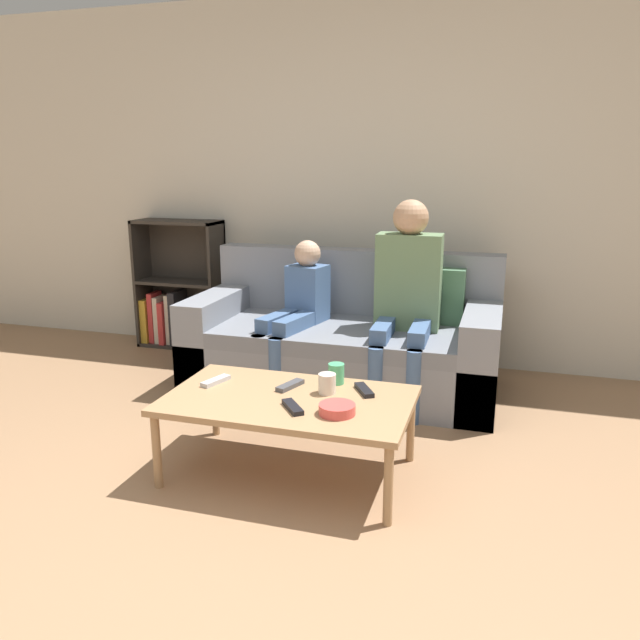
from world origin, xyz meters
TOP-DOWN VIEW (x-y plane):
  - ground_plane at (0.00, 0.00)m, footprint 22.00×22.00m
  - wall_back at (0.00, 2.93)m, footprint 12.00×0.06m
  - couch at (0.06, 2.23)m, footprint 1.98×0.92m
  - bookshelf at (-1.48, 2.78)m, footprint 0.69×0.28m
  - coffee_table at (0.11, 0.98)m, footprint 1.15×0.68m
  - person_adult at (0.47, 2.15)m, footprint 0.40×0.64m
  - person_child at (-0.23, 2.10)m, footprint 0.36×0.66m
  - cup_near at (0.27, 1.23)m, footprint 0.08×0.08m
  - cup_far at (0.27, 1.09)m, footprint 0.08×0.08m
  - tv_remote_0 at (0.43, 1.15)m, footprint 0.13×0.17m
  - tv_remote_1 at (-0.30, 1.06)m, footprint 0.10×0.18m
  - tv_remote_2 at (0.17, 0.85)m, footprint 0.14×0.16m
  - tv_remote_3 at (0.07, 1.11)m, footprint 0.10×0.18m
  - snack_bowl at (0.38, 0.86)m, footprint 0.16×0.16m

SIDE VIEW (x-z plane):
  - ground_plane at x=0.00m, z-range 0.00..0.00m
  - couch at x=0.06m, z-range -0.15..0.73m
  - coffee_table at x=0.11m, z-range 0.16..0.55m
  - tv_remote_0 at x=0.43m, z-range 0.39..0.41m
  - tv_remote_1 at x=-0.30m, z-range 0.39..0.41m
  - tv_remote_2 at x=0.17m, z-range 0.39..0.41m
  - tv_remote_3 at x=0.07m, z-range 0.39..0.41m
  - bookshelf at x=-1.48m, z-range -0.10..0.91m
  - snack_bowl at x=0.38m, z-range 0.39..0.43m
  - cup_far at x=0.27m, z-range 0.39..0.49m
  - cup_near at x=0.27m, z-range 0.39..0.49m
  - person_child at x=-0.23m, z-range 0.07..1.03m
  - person_adult at x=0.47m, z-range 0.09..1.33m
  - wall_back at x=0.00m, z-range 0.00..2.60m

